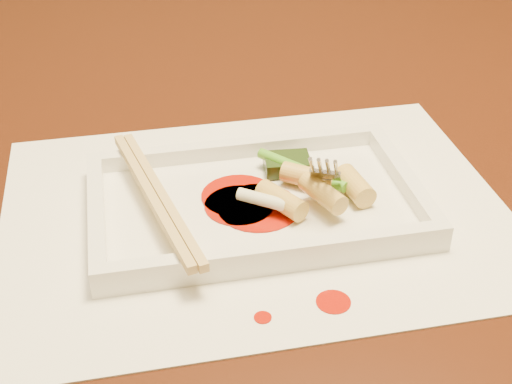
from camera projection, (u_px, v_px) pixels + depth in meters
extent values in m
cube|color=black|center=(269.00, 135.00, 0.71)|extent=(1.40, 0.90, 0.04)
cube|color=white|center=(256.00, 211.00, 0.57)|extent=(0.40, 0.30, 0.00)
cylinder|color=#AF1405|center=(333.00, 302.00, 0.48)|extent=(0.02, 0.02, 0.00)
cylinder|color=#AF1405|center=(263.00, 317.00, 0.47)|extent=(0.01, 0.01, 0.00)
cube|color=white|center=(256.00, 206.00, 0.57)|extent=(0.26, 0.16, 0.01)
cube|color=white|center=(239.00, 148.00, 0.62)|extent=(0.26, 0.01, 0.01)
cube|color=white|center=(277.00, 253.00, 0.50)|extent=(0.26, 0.01, 0.01)
cube|color=white|center=(96.00, 214.00, 0.54)|extent=(0.01, 0.14, 0.01)
cube|color=white|center=(404.00, 178.00, 0.58)|extent=(0.01, 0.14, 0.01)
cube|color=black|center=(287.00, 164.00, 0.60)|extent=(0.04, 0.03, 0.01)
cylinder|color=#EAEACC|center=(262.00, 200.00, 0.55)|extent=(0.04, 0.03, 0.01)
cylinder|color=#3F9317|center=(301.00, 170.00, 0.58)|extent=(0.06, 0.07, 0.01)
cube|color=tan|center=(151.00, 196.00, 0.54)|extent=(0.05, 0.19, 0.01)
cube|color=tan|center=(161.00, 195.00, 0.54)|extent=(0.05, 0.19, 0.01)
cylinder|color=#AF1405|center=(239.00, 205.00, 0.56)|extent=(0.06, 0.06, 0.00)
cylinder|color=#AF1405|center=(239.00, 196.00, 0.57)|extent=(0.06, 0.06, 0.00)
cylinder|color=#AF1405|center=(258.00, 207.00, 0.56)|extent=(0.07, 0.07, 0.00)
cylinder|color=#DCC466|center=(308.00, 177.00, 0.58)|extent=(0.05, 0.04, 0.02)
cylinder|color=#DCC466|center=(355.00, 186.00, 0.57)|extent=(0.02, 0.04, 0.02)
cylinder|color=#DCC466|center=(323.00, 193.00, 0.55)|extent=(0.03, 0.05, 0.02)
cylinder|color=#DCC466|center=(282.00, 200.00, 0.55)|extent=(0.04, 0.05, 0.02)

